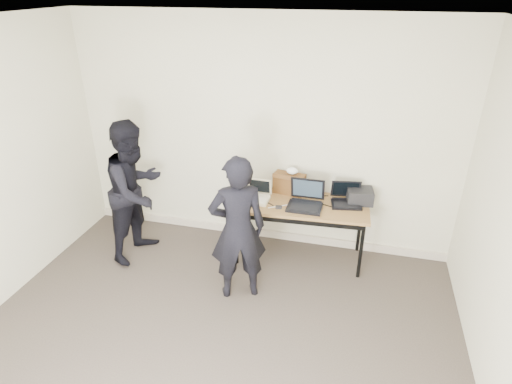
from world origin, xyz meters
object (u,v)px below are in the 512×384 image
(laptop_beige, at_px, (257,196))
(laptop_center, at_px, (306,200))
(person_typist, at_px, (238,229))
(desk, at_px, (301,208))
(person_observer, at_px, (136,190))
(equipment_box, at_px, (360,196))
(leather_satchel, at_px, (289,183))
(laptop_right, at_px, (346,199))

(laptop_beige, bearing_deg, laptop_center, 1.78)
(laptop_center, distance_m, person_typist, 0.94)
(desk, distance_m, person_typist, 0.95)
(person_observer, bearing_deg, equipment_box, -65.89)
(leather_satchel, bearing_deg, laptop_right, 1.60)
(desk, height_order, equipment_box, equipment_box)
(laptop_center, xyz_separation_m, leather_satchel, (-0.23, 0.26, 0.06))
(person_typist, bearing_deg, leather_satchel, -131.39)
(equipment_box, bearing_deg, person_typist, -139.01)
(desk, xyz_separation_m, laptop_center, (0.05, -0.04, 0.13))
(person_typist, xyz_separation_m, person_observer, (-1.34, 0.45, 0.05))
(laptop_beige, height_order, person_typist, person_typist)
(person_observer, bearing_deg, laptop_beige, -65.02)
(laptop_beige, relative_size, laptop_right, 0.76)
(laptop_beige, height_order, laptop_right, laptop_right)
(laptop_center, xyz_separation_m, laptop_right, (0.43, 0.17, -0.01))
(desk, height_order, laptop_beige, laptop_beige)
(equipment_box, height_order, person_observer, person_observer)
(desk, xyz_separation_m, leather_satchel, (-0.18, 0.23, 0.19))
(laptop_beige, relative_size, laptop_center, 0.75)
(laptop_beige, distance_m, person_typist, 0.76)
(person_observer, bearing_deg, laptop_right, -66.48)
(laptop_right, height_order, equipment_box, laptop_right)
(desk, height_order, person_observer, person_observer)
(desk, distance_m, equipment_box, 0.67)
(desk, distance_m, person_observer, 1.88)
(laptop_beige, relative_size, equipment_box, 1.02)
(laptop_right, bearing_deg, person_observer, -177.82)
(laptop_right, relative_size, leather_satchel, 0.97)
(desk, distance_m, laptop_right, 0.51)
(desk, height_order, person_typist, person_typist)
(laptop_right, distance_m, equipment_box, 0.16)
(laptop_center, relative_size, equipment_box, 1.37)
(laptop_beige, distance_m, person_observer, 1.38)
(desk, bearing_deg, laptop_beige, -179.81)
(person_typist, bearing_deg, equipment_box, -162.87)
(leather_satchel, bearing_deg, laptop_center, -38.79)
(laptop_beige, relative_size, leather_satchel, 0.74)
(laptop_beige, bearing_deg, laptop_right, 11.92)
(laptop_right, relative_size, person_observer, 0.23)
(laptop_center, bearing_deg, laptop_right, 22.38)
(leather_satchel, xyz_separation_m, equipment_box, (0.81, -0.04, -0.05))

